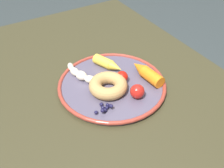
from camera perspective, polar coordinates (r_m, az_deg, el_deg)
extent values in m
cube|color=#38341F|center=(0.88, -3.08, -0.11)|extent=(1.07, 0.80, 0.03)
cube|color=#382C1A|center=(1.56, 0.00, 3.42)|extent=(0.05, 0.05, 0.70)
cylinder|color=#524B5F|center=(0.84, 0.00, -0.31)|extent=(0.32, 0.32, 0.01)
torus|color=#9C372A|center=(0.83, 0.00, 0.00)|extent=(0.34, 0.34, 0.01)
ellipsoid|color=beige|center=(0.90, -8.72, 3.61)|extent=(0.04, 0.03, 0.02)
ellipsoid|color=beige|center=(0.87, -7.92, 2.62)|extent=(0.04, 0.03, 0.02)
ellipsoid|color=beige|center=(0.85, -6.54, 1.80)|extent=(0.05, 0.04, 0.03)
ellipsoid|color=beige|center=(0.83, -4.66, 0.96)|extent=(0.05, 0.04, 0.02)
ellipsoid|color=beige|center=(0.83, -2.46, 0.47)|extent=(0.04, 0.04, 0.02)
cylinder|color=orange|center=(0.84, 8.46, 1.53)|extent=(0.08, 0.04, 0.04)
cone|color=orange|center=(0.88, 5.69, 3.61)|extent=(0.05, 0.04, 0.04)
cylinder|color=yellow|center=(0.90, -1.89, 4.74)|extent=(0.07, 0.05, 0.03)
cone|color=yellow|center=(0.87, 0.91, 3.49)|extent=(0.05, 0.05, 0.03)
torus|color=tan|center=(0.80, -0.94, -0.37)|extent=(0.15, 0.15, 0.04)
sphere|color=#191638|center=(0.76, -0.99, -4.45)|extent=(0.01, 0.01, 0.01)
sphere|color=#191638|center=(0.75, -0.35, -4.67)|extent=(0.01, 0.01, 0.01)
sphere|color=#191638|center=(0.75, -1.07, -5.04)|extent=(0.01, 0.01, 0.01)
sphere|color=#191638|center=(0.75, -1.93, -5.05)|extent=(0.01, 0.01, 0.01)
sphere|color=#191638|center=(0.76, -2.27, -4.34)|extent=(0.01, 0.01, 0.01)
sphere|color=#191638|center=(0.74, -1.48, -5.58)|extent=(0.01, 0.01, 0.01)
sphere|color=#191638|center=(0.74, -3.39, -6.03)|extent=(0.01, 0.01, 0.01)
sphere|color=#191638|center=(0.74, -0.15, -4.71)|extent=(0.01, 0.01, 0.01)
sphere|color=#191638|center=(0.73, -2.02, -5.67)|extent=(0.01, 0.01, 0.01)
sphere|color=red|center=(0.78, 5.38, -1.58)|extent=(0.04, 0.04, 0.04)
sphere|color=red|center=(0.83, 2.12, 1.51)|extent=(0.04, 0.04, 0.04)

